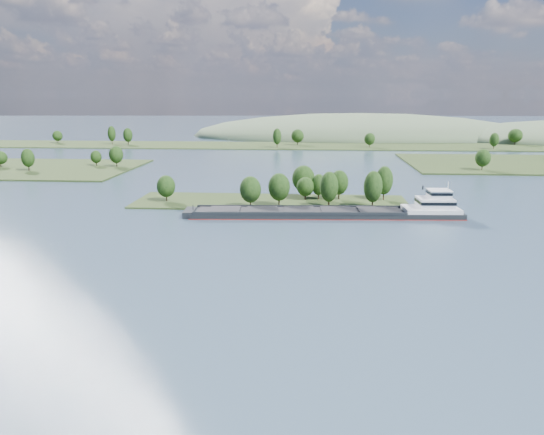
{
  "coord_description": "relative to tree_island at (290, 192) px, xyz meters",
  "views": [
    {
      "loc": [
        14.85,
        -11.18,
        38.92
      ],
      "look_at": [
        4.23,
        130.0,
        6.0
      ],
      "focal_mm": 35.0,
      "sensor_mm": 36.0,
      "label": 1
    }
  ],
  "objects": [
    {
      "name": "ground",
      "position": [
        -7.07,
        -59.22,
        -4.05
      ],
      "size": [
        1800.0,
        1800.0,
        0.0
      ],
      "primitive_type": "plane",
      "color": "#35475C",
      "rests_on": "ground"
    },
    {
      "name": "tree_island",
      "position": [
        0.0,
        0.0,
        0.0
      ],
      "size": [
        100.0,
        30.73,
        14.25
      ],
      "color": "#243417",
      "rests_on": "ground"
    },
    {
      "name": "back_shoreline",
      "position": [
        1.45,
        220.72,
        -3.3
      ],
      "size": [
        900.0,
        60.0,
        15.51
      ],
      "color": "#243417",
      "rests_on": "ground"
    },
    {
      "name": "hill_west",
      "position": [
        52.93,
        320.78,
        -4.05
      ],
      "size": [
        320.0,
        160.0,
        44.0
      ],
      "primitive_type": "ellipsoid",
      "color": "#485C3F",
      "rests_on": "ground"
    },
    {
      "name": "cargo_barge",
      "position": [
        18.23,
        -20.0,
        -2.51
      ],
      "size": [
        91.1,
        16.5,
        12.25
      ],
      "color": "black",
      "rests_on": "ground"
    }
  ]
}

